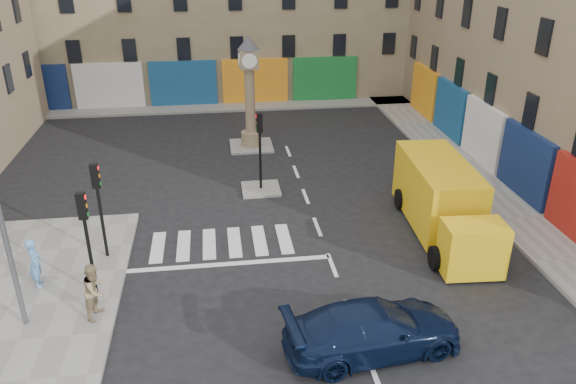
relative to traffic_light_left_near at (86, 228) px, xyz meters
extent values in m
plane|color=black|center=(8.30, -0.20, -2.62)|extent=(120.00, 120.00, 0.00)
cube|color=gray|center=(17.00, 9.80, -2.55)|extent=(2.60, 30.00, 0.15)
cube|color=gray|center=(4.30, 22.00, -2.55)|extent=(32.00, 2.40, 0.15)
cube|color=gray|center=(6.30, 7.80, -2.56)|extent=(1.80, 1.80, 0.12)
cube|color=gray|center=(6.30, 13.80, -2.56)|extent=(2.40, 2.40, 0.12)
cylinder|color=black|center=(0.00, 0.00, -1.07)|extent=(0.12, 0.12, 2.80)
cube|color=black|center=(0.00, 0.00, 0.78)|extent=(0.28, 0.22, 0.90)
cylinder|color=black|center=(0.00, 2.40, -1.07)|extent=(0.12, 0.12, 2.80)
cube|color=black|center=(0.00, 2.40, 0.78)|extent=(0.28, 0.22, 0.90)
cylinder|color=black|center=(6.30, 7.80, -1.10)|extent=(0.12, 0.12, 2.80)
cube|color=black|center=(6.30, 7.80, 0.75)|extent=(0.28, 0.22, 0.90)
cylinder|color=#876F58|center=(6.30, 13.80, -2.10)|extent=(1.10, 1.10, 0.80)
cylinder|color=#876F58|center=(6.30, 13.80, 0.10)|extent=(0.56, 0.56, 3.60)
cube|color=#876F58|center=(6.30, 13.80, 2.40)|extent=(1.00, 1.00, 1.00)
cylinder|color=white|center=(6.30, 13.28, 2.40)|extent=(0.80, 0.06, 0.80)
cone|color=#333338|center=(6.30, 13.80, 3.25)|extent=(1.20, 1.20, 0.70)
imported|color=black|center=(8.50, -3.90, -1.86)|extent=(5.48, 2.79, 1.52)
cube|color=yellow|center=(13.30, 3.62, -1.21)|extent=(2.58, 5.55, 2.60)
cube|color=yellow|center=(13.06, -0.44, -1.55)|extent=(2.23, 1.48, 1.92)
cube|color=black|center=(13.05, -0.50, -1.09)|extent=(1.98, 1.13, 0.79)
cylinder|color=black|center=(11.95, 0.07, -2.17)|extent=(0.34, 0.92, 0.91)
cylinder|color=black|center=(14.21, -0.06, -2.17)|extent=(0.34, 0.92, 0.91)
cylinder|color=black|center=(12.25, 5.04, -2.17)|extent=(0.34, 0.92, 0.91)
cylinder|color=black|center=(14.51, 4.91, -2.17)|extent=(0.34, 0.92, 0.91)
imported|color=#5E97D6|center=(-2.01, 0.72, -1.58)|extent=(0.53, 0.71, 1.77)
imported|color=#957F5B|center=(0.30, -1.29, -1.55)|extent=(0.95, 1.08, 1.85)
camera|label=1|loc=(4.28, -16.51, 8.59)|focal=35.00mm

